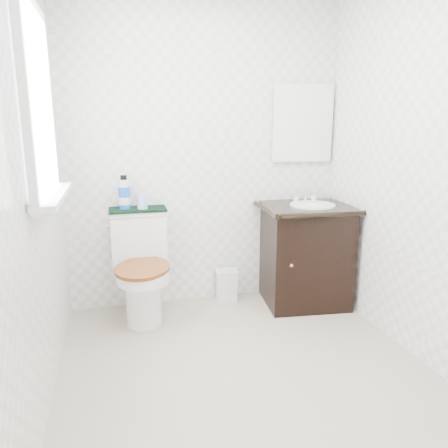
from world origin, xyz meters
name	(u,v)px	position (x,y,z in m)	size (l,w,h in m)	color
floor	(248,374)	(0.00, 0.00, 0.00)	(2.40, 2.40, 0.00)	#C1B39B
wall_back	(205,156)	(0.00, 1.20, 1.20)	(2.40, 2.40, 0.00)	white
wall_front	(382,222)	(0.00, -1.20, 1.20)	(2.40, 2.40, 0.00)	white
wall_left	(29,180)	(-1.10, 0.00, 1.20)	(2.40, 2.40, 0.00)	white
wall_right	(427,168)	(1.10, 0.00, 1.20)	(2.40, 2.40, 0.00)	white
window	(37,105)	(-1.07, 0.25, 1.55)	(0.02, 0.70, 0.90)	white
mirror	(303,123)	(0.82, 1.18, 1.45)	(0.50, 0.02, 0.60)	silver
toilet	(141,272)	(-0.55, 0.97, 0.35)	(0.46, 0.66, 0.81)	white
vanity	(306,252)	(0.77, 0.90, 0.43)	(0.73, 0.64, 0.92)	black
trash_bin	(227,285)	(0.15, 1.10, 0.14)	(0.19, 0.16, 0.26)	silver
towel	(138,209)	(-0.55, 1.09, 0.81)	(0.43, 0.22, 0.02)	black
mouthwash_bottle	(124,193)	(-0.64, 1.10, 0.94)	(0.09, 0.09, 0.25)	blue
cup	(142,202)	(-0.51, 1.07, 0.87)	(0.08, 0.08, 0.10)	#82ABD5
soap_bar	(296,202)	(0.72, 1.02, 0.83)	(0.07, 0.05, 0.02)	#197879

